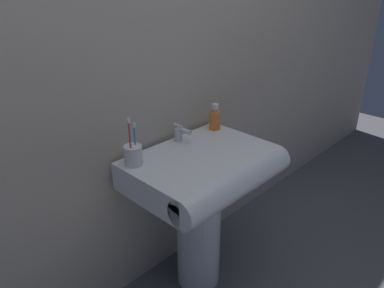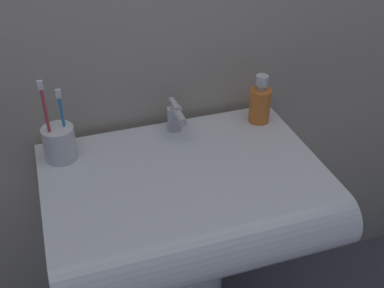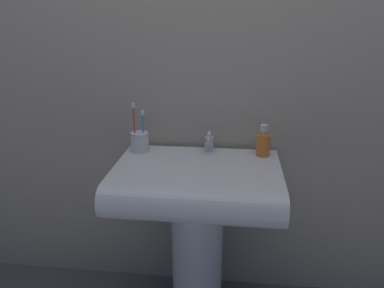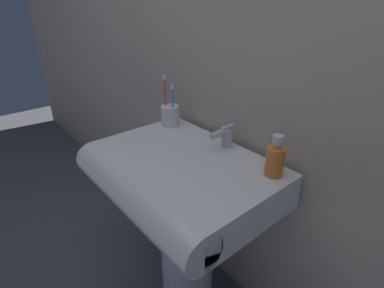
{
  "view_description": "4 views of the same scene",
  "coord_description": "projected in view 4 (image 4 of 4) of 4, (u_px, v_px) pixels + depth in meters",
  "views": [
    {
      "loc": [
        -1.06,
        -0.98,
        1.43
      ],
      "look_at": [
        -0.02,
        0.02,
        0.76
      ],
      "focal_mm": 35.0,
      "sensor_mm": 36.0,
      "label": 1
    },
    {
      "loc": [
        -0.25,
        -0.84,
        1.38
      ],
      "look_at": [
        0.02,
        -0.03,
        0.79
      ],
      "focal_mm": 45.0,
      "sensor_mm": 36.0,
      "label": 2
    },
    {
      "loc": [
        0.13,
        -1.32,
        1.27
      ],
      "look_at": [
        -0.02,
        -0.02,
        0.8
      ],
      "focal_mm": 35.0,
      "sensor_mm": 36.0,
      "label": 3
    },
    {
      "loc": [
        0.68,
        -0.55,
        1.2
      ],
      "look_at": [
        0.03,
        0.0,
        0.77
      ],
      "focal_mm": 28.0,
      "sensor_mm": 36.0,
      "label": 4
    }
  ],
  "objects": [
    {
      "name": "faucet",
      "position": [
        225.0,
        136.0,
        1.05
      ],
      "size": [
        0.04,
        0.1,
        0.08
      ],
      "color": "silver",
      "rests_on": "sink_basin"
    },
    {
      "name": "soap_bottle",
      "position": [
        275.0,
        160.0,
        0.89
      ],
      "size": [
        0.06,
        0.06,
        0.13
      ],
      "color": "orange",
      "rests_on": "sink_basin"
    },
    {
      "name": "sink_basin",
      "position": [
        175.0,
        177.0,
        1.01
      ],
      "size": [
        0.63,
        0.46,
        0.12
      ],
      "color": "white",
      "rests_on": "sink_pedestal"
    },
    {
      "name": "sink_pedestal",
      "position": [
        187.0,
        248.0,
        1.19
      ],
      "size": [
        0.21,
        0.21,
        0.59
      ],
      "primitive_type": "cylinder",
      "color": "white",
      "rests_on": "ground"
    },
    {
      "name": "toothbrush_cup",
      "position": [
        170.0,
        115.0,
        1.23
      ],
      "size": [
        0.07,
        0.07,
        0.21
      ],
      "color": "white",
      "rests_on": "sink_basin"
    }
  ]
}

